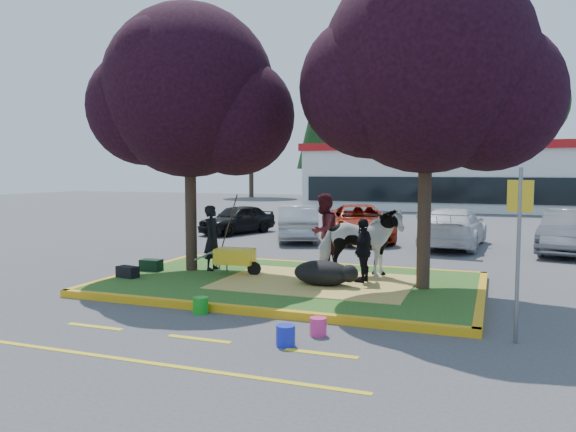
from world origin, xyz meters
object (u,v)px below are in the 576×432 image
(bucket_pink, at_px, (318,327))
(car_black, at_px, (237,219))
(sign_post, at_px, (519,235))
(bucket_blue, at_px, (286,336))
(car_silver, at_px, (298,223))
(calf, at_px, (322,273))
(cow, at_px, (360,243))
(wheelbarrow, at_px, (235,257))
(handler, at_px, (212,238))
(bucket_green, at_px, (201,305))

(bucket_pink, xyz_separation_m, car_black, (-7.45, 12.61, 0.46))
(sign_post, bearing_deg, car_black, 147.78)
(sign_post, relative_size, bucket_blue, 8.58)
(car_black, bearing_deg, bucket_blue, -42.34)
(car_silver, bearing_deg, calf, 92.49)
(cow, distance_m, wheelbarrow, 2.98)
(calf, height_order, handler, handler)
(wheelbarrow, bearing_deg, bucket_blue, -62.66)
(cow, height_order, sign_post, sign_post)
(wheelbarrow, bearing_deg, sign_post, -32.37)
(car_black, bearing_deg, cow, -30.09)
(bucket_green, height_order, car_black, car_black)
(calf, distance_m, bucket_blue, 3.77)
(wheelbarrow, distance_m, bucket_pink, 4.85)
(bucket_pink, bearing_deg, car_silver, 110.96)
(sign_post, height_order, car_silver, sign_post)
(calf, relative_size, bucket_blue, 4.05)
(cow, bearing_deg, calf, 138.36)
(bucket_green, bearing_deg, wheelbarrow, 103.95)
(bucket_green, bearing_deg, handler, 114.58)
(calf, xyz_separation_m, car_silver, (-3.50, 8.32, 0.23))
(bucket_pink, height_order, bucket_blue, bucket_blue)
(calf, xyz_separation_m, car_black, (-6.59, 9.56, 0.18))
(cow, relative_size, bucket_pink, 6.60)
(wheelbarrow, distance_m, car_black, 9.96)
(sign_post, height_order, bucket_blue, sign_post)
(calf, distance_m, handler, 3.31)
(cow, distance_m, calf, 1.44)
(bucket_blue, bearing_deg, handler, 128.63)
(cow, distance_m, bucket_blue, 5.01)
(handler, height_order, car_black, handler)
(bucket_pink, xyz_separation_m, car_silver, (-4.36, 11.38, 0.51))
(wheelbarrow, bearing_deg, car_silver, 91.65)
(cow, relative_size, car_black, 0.54)
(handler, relative_size, bucket_green, 5.29)
(bucket_green, relative_size, bucket_blue, 0.98)
(cow, height_order, bucket_green, cow)
(calf, height_order, sign_post, sign_post)
(sign_post, distance_m, car_silver, 13.01)
(bucket_green, distance_m, car_silver, 11.00)
(cow, bearing_deg, wheelbarrow, 85.27)
(bucket_blue, bearing_deg, bucket_pink, 65.39)
(cow, relative_size, wheelbarrow, 1.16)
(sign_post, distance_m, bucket_blue, 3.83)
(cow, height_order, calf, cow)
(wheelbarrow, height_order, sign_post, sign_post)
(car_silver, bearing_deg, sign_post, 104.00)
(sign_post, height_order, bucket_green, sign_post)
(car_black, xyz_separation_m, car_silver, (3.09, -1.23, 0.06))
(handler, bearing_deg, wheelbarrow, -116.99)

